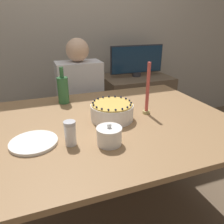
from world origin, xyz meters
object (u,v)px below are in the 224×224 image
cake (112,111)px  candle (147,93)px  sugar_shaker (70,133)px  sugar_bowl (109,136)px  person_man_blue_shirt (81,111)px  bottle (63,90)px  tv_monitor (137,60)px

cake → candle: (0.24, 0.01, 0.09)m
sugar_shaker → candle: 0.59m
cake → sugar_bowl: cake is taller
sugar_shaker → sugar_bowl: bearing=-18.4°
sugar_shaker → person_man_blue_shirt: size_ratio=0.11×
candle → person_man_blue_shirt: bearing=110.5°
bottle → sugar_bowl: bearing=-79.7°
candle → person_man_blue_shirt: 0.89m
person_man_blue_shirt → tv_monitor: 0.88m
cake → candle: size_ratio=0.78×
sugar_shaker → tv_monitor: size_ratio=0.20×
person_man_blue_shirt → bottle: bearing=61.9°
bottle → cake: bearing=-59.2°
sugar_shaker → person_man_blue_shirt: (0.26, 0.97, -0.30)m
cake → candle: 0.26m
bottle → person_man_blue_shirt: (0.20, 0.37, -0.34)m
sugar_shaker → bottle: bottle is taller
candle → tv_monitor: (0.45, 1.06, 0.01)m
candle → tv_monitor: size_ratio=0.53×
person_man_blue_shirt → cake: bearing=92.8°
sugar_bowl → sugar_shaker: bearing=161.6°
candle → bottle: bearing=141.2°
bottle → tv_monitor: size_ratio=0.42×
cake → sugar_shaker: 0.36m
sugar_bowl → person_man_blue_shirt: 1.08m
sugar_bowl → bottle: 0.68m
sugar_shaker → cake: bearing=35.7°
sugar_bowl → person_man_blue_shirt: bearing=85.8°
sugar_shaker → bottle: 0.61m
person_man_blue_shirt → sugar_shaker: bearing=75.3°
sugar_shaker → tv_monitor: (0.98, 1.28, 0.09)m
cake → person_man_blue_shirt: bearing=92.8°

